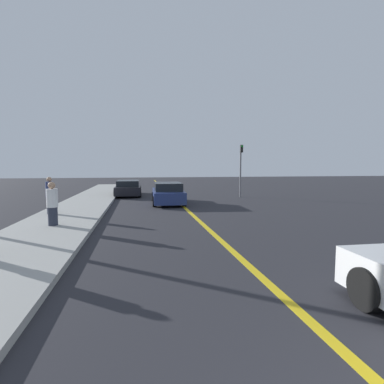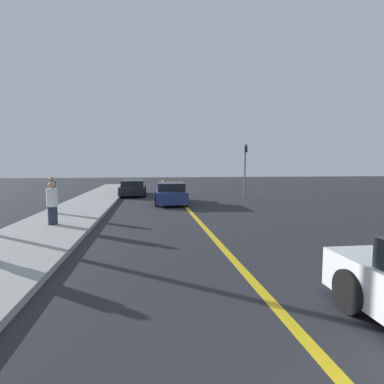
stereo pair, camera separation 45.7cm
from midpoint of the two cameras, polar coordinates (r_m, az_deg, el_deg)
road_center_line at (r=18.83m, az=-3.12°, el=-2.08°), size 0.20×60.00×0.01m
sidewalk_left at (r=18.87m, az=-20.33°, el=-2.14°), size 2.99×35.76×0.16m
car_ahead_center at (r=18.48m, az=-5.33°, el=-0.27°), size 2.01×4.56×1.30m
car_far_distant at (r=23.91m, az=-12.60°, el=0.73°), size 1.99×4.80×1.20m
pedestrian_far_standing at (r=12.08m, az=-26.05°, el=-2.07°), size 0.39×0.39×1.59m
pedestrian_by_sign at (r=15.00m, az=-26.24°, el=-0.59°), size 0.34×0.34×1.67m
traffic_light at (r=22.32m, az=8.69°, el=5.08°), size 0.18×0.40×3.84m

